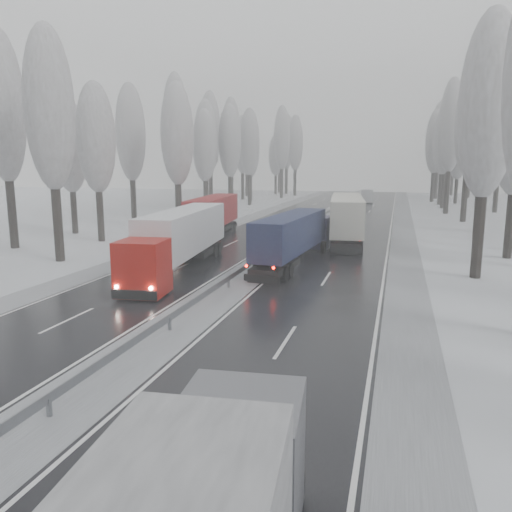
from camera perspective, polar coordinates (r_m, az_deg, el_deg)
The scene contains 49 objects.
carriageway_right at distance 38.19m, azimuth 9.27°, elevation -0.62°, with size 7.50×200.00×0.03m, color black.
carriageway_left at distance 40.71m, azimuth -5.57°, elevation 0.15°, with size 7.50×200.00×0.03m, color black.
median_slush at distance 39.12m, azimuth 1.61°, elevation -0.22°, with size 3.00×200.00×0.04m, color #A4A7AC.
shoulder_right at distance 37.97m, azimuth 16.71°, elevation -0.99°, with size 2.40×200.00×0.04m, color #A4A7AC.
shoulder_left at distance 42.75m, azimuth -11.76°, elevation 0.48°, with size 2.40×200.00×0.04m, color #A4A7AC.
median_guardrail at distance 39.00m, azimuth 1.61°, elevation 0.61°, with size 0.12×200.00×0.76m.
tree_18 at distance 34.84m, azimuth 25.06°, elevation 15.17°, with size 3.60×3.60×16.58m.
tree_22 at distance 53.49m, azimuth 24.63°, elevation 12.72°, with size 3.60×3.60×15.86m.
tree_24 at distance 59.19m, azimuth 24.93°, elevation 15.26°, with size 3.60×3.60×20.49m.
tree_26 at distance 69.18m, azimuth 23.26°, elevation 13.64°, with size 3.60×3.60×18.78m.
tree_28 at distance 79.70m, azimuth 21.42°, elevation 13.62°, with size 3.60×3.60×19.62m.
tree_29 at distance 84.55m, azimuth 26.21°, elevation 12.40°, with size 3.60×3.60×18.11m.
tree_30 at distance 89.35m, azimuth 20.94°, elevation 12.51°, with size 3.60×3.60×17.86m.
tree_31 at distance 93.99m, azimuth 24.42°, elevation 12.42°, with size 3.60×3.60×18.58m.
tree_32 at distance 96.82m, azimuth 20.59°, elevation 12.12°, with size 3.60×3.60×17.33m.
tree_33 at distance 101.02m, azimuth 22.15°, elevation 10.84°, with size 3.60×3.60×14.33m.
tree_34 at distance 103.85m, azimuth 19.79°, elevation 12.12°, with size 3.60×3.60×17.63m.
tree_35 at distance 108.78m, azimuth 24.61°, elevation 11.90°, with size 3.60×3.60×18.25m.
tree_36 at distance 113.82m, azimuth 20.19°, elevation 12.73°, with size 3.60×3.60×20.23m.
tree_37 at distance 118.37m, azimuth 23.41°, elevation 11.21°, with size 3.60×3.60×16.37m.
tree_38 at distance 124.41m, azimuth 20.59°, elevation 11.80°, with size 3.60×3.60×17.97m.
tree_39 at distance 128.60m, azimuth 21.69°, elevation 11.15°, with size 3.60×3.60×16.19m.
tree_58 at distance 40.40m, azimuth -22.52°, elevation 15.14°, with size 3.60×3.60×17.21m.
tree_59 at distance 48.43m, azimuth -26.96°, elevation 14.81°, with size 3.60×3.60×18.41m.
tree_60 at distance 49.64m, azimuth -17.82°, elevation 12.65°, with size 3.60×3.60×14.84m.
tree_61 at distance 56.19m, azimuth -20.51°, elevation 11.60°, with size 3.60×3.60×13.95m.
tree_62 at distance 56.19m, azimuth -9.01°, elevation 13.49°, with size 3.60×3.60×16.04m.
tree_63 at distance 63.38m, azimuth -14.15°, elevation 13.43°, with size 3.60×3.60×16.88m.
tree_64 at distance 66.13m, azimuth -9.14°, elevation 12.66°, with size 3.60×3.60×15.42m.
tree_65 at distance 70.65m, azimuth -9.16°, elevation 14.61°, with size 3.60×3.60×19.48m.
tree_66 at distance 74.93m, azimuth -5.89°, elevation 12.37°, with size 3.60×3.60×15.23m.
tree_67 at distance 79.21m, azimuth -5.77°, elevation 13.13°, with size 3.60×3.60×17.09m.
tree_68 at distance 80.76m, azimuth -3.02°, elevation 12.91°, with size 3.60×3.60×16.65m.
tree_69 at distance 86.26m, azimuth -5.28°, elevation 13.87°, with size 3.60×3.60×19.35m.
tree_70 at distance 90.29m, azimuth -0.75°, elevation 12.84°, with size 3.60×3.60×17.09m.
tree_71 at distance 95.62m, azimuth -2.86°, elevation 13.66°, with size 3.60×3.60×19.61m.
tree_72 at distance 99.95m, azimuth -0.64°, elevation 11.89°, with size 3.60×3.60×15.11m.
tree_73 at distance 104.65m, azimuth -1.56°, elevation 12.56°, with size 3.60×3.60×17.22m.
tree_74 at distance 109.51m, azimuth 2.99°, elevation 13.27°, with size 3.60×3.60×19.68m.
tree_75 at distance 115.69m, azimuth -1.08°, elevation 12.79°, with size 3.60×3.60×18.60m.
tree_76 at distance 118.43m, azimuth 4.53°, elevation 12.69°, with size 3.60×3.60×18.55m.
tree_77 at distance 123.48m, azimuth 2.28°, elevation 11.37°, with size 3.60×3.60×14.32m.
tree_78 at distance 125.63m, azimuth 3.53°, elevation 12.87°, with size 3.60×3.60×19.55m.
tree_79 at distance 130.08m, azimuth 2.69°, elevation 12.10°, with size 3.60×3.60×17.07m.
truck_blue_box at distance 36.87m, azimuth 4.53°, elevation 2.48°, with size 3.38×14.58×3.71m.
truck_cream_box at distance 47.39m, azimuth 10.29°, elevation 4.57°, with size 4.48×17.14×4.36m.
box_truck_distant at distance 98.74m, azimuth 12.56°, elevation 6.74°, with size 2.64×6.93×2.53m.
truck_red_white at distance 34.24m, azimuth -8.66°, elevation 2.19°, with size 4.34×16.28×4.14m.
truck_red_red at distance 49.24m, azimuth -5.25°, elevation 4.69°, with size 4.30×15.85×4.03m.
Camera 1 is at (9.45, -7.26, 7.26)m, focal length 35.00 mm.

